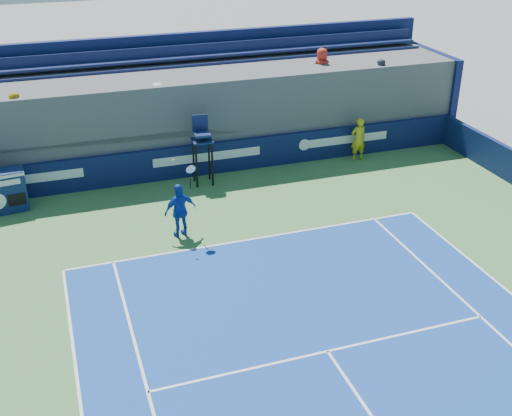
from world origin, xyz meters
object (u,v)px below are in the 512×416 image
object	(u,v)px
ball_person	(358,139)
umpire_chair	(202,143)
match_clock	(4,190)
tennis_player	(180,210)

from	to	relation	value
ball_person	umpire_chair	size ratio (longest dim) A/B	0.68
match_clock	umpire_chair	distance (m)	6.65
ball_person	umpire_chair	world-z (taller)	umpire_chair
tennis_player	ball_person	bearing A→B (deg)	25.98
ball_person	umpire_chair	bearing A→B (deg)	1.64
ball_person	match_clock	size ratio (longest dim) A/B	1.20
match_clock	umpire_chair	bearing A→B (deg)	0.74
umpire_chair	tennis_player	bearing A→B (deg)	-114.19
match_clock	tennis_player	xyz separation A→B (m)	(5.00, -3.48, 0.13)
umpire_chair	ball_person	bearing A→B (deg)	2.14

